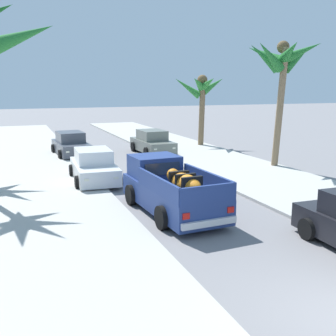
# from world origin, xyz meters

# --- Properties ---
(sidewalk_left) EXTENTS (5.24, 60.00, 0.12)m
(sidewalk_left) POSITION_xyz_m (-5.07, 12.00, 0.06)
(sidewalk_left) COLOR #B2AFA8
(sidewalk_left) RESTS_ON ground
(sidewalk_right) EXTENTS (5.24, 60.00, 0.12)m
(sidewalk_right) POSITION_xyz_m (5.07, 12.00, 0.06)
(sidewalk_right) COLOR #B2AFA8
(sidewalk_right) RESTS_ON ground
(curb_left) EXTENTS (0.16, 60.00, 0.10)m
(curb_left) POSITION_xyz_m (-3.85, 12.00, 0.05)
(curb_left) COLOR silver
(curb_left) RESTS_ON ground
(curb_right) EXTENTS (0.16, 60.00, 0.10)m
(curb_right) POSITION_xyz_m (3.85, 12.00, 0.05)
(curb_right) COLOR silver
(curb_right) RESTS_ON ground
(pickup_truck) EXTENTS (2.41, 5.30, 1.80)m
(pickup_truck) POSITION_xyz_m (-1.00, 7.71, 0.81)
(pickup_truck) COLOR navy
(pickup_truck) RESTS_ON ground
(car_left_near) EXTENTS (2.17, 4.32, 1.54)m
(car_left_near) POSITION_xyz_m (-2.64, 13.20, 0.71)
(car_left_near) COLOR silver
(car_left_near) RESTS_ON ground
(car_left_mid) EXTENTS (2.13, 4.31, 1.54)m
(car_left_mid) POSITION_xyz_m (2.56, 19.95, 0.71)
(car_left_mid) COLOR slate
(car_left_mid) RESTS_ON ground
(car_right_mid) EXTENTS (2.21, 4.34, 1.54)m
(car_right_mid) POSITION_xyz_m (-2.62, 20.89, 0.71)
(car_right_mid) COLOR #474C56
(car_right_mid) RESTS_ON ground
(palm_tree_right_fore) EXTENTS (3.70, 3.22, 5.20)m
(palm_tree_right_fore) POSITION_xyz_m (6.90, 21.61, 4.08)
(palm_tree_right_fore) COLOR brown
(palm_tree_right_fore) RESTS_ON ground
(palm_tree_right_mid) EXTENTS (3.93, 3.78, 6.73)m
(palm_tree_right_mid) POSITION_xyz_m (7.23, 12.87, 5.58)
(palm_tree_right_mid) COLOR #846B4C
(palm_tree_right_mid) RESTS_ON ground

